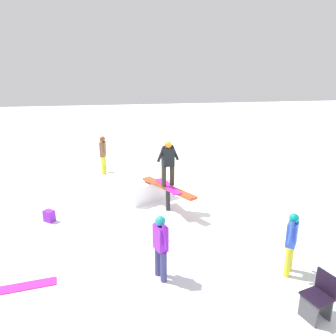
# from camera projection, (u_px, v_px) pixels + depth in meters

# --- Properties ---
(ground_plane) EXTENTS (60.00, 60.00, 0.00)m
(ground_plane) POSITION_uv_depth(u_px,v_px,m) (168.00, 210.00, 10.36)
(ground_plane) COLOR white
(rail_feature) EXTENTS (2.18, 1.39, 0.79)m
(rail_feature) POSITION_uv_depth(u_px,v_px,m) (168.00, 190.00, 10.16)
(rail_feature) COLOR black
(rail_feature) RESTS_ON ground
(snow_kicker_ramp) EXTENTS (2.30, 2.19, 0.65)m
(snow_kicker_ramp) POSITION_uv_depth(u_px,v_px,m) (138.00, 186.00, 11.50)
(snow_kicker_ramp) COLOR white
(snow_kicker_ramp) RESTS_ON ground
(main_rider_on_rail) EXTENTS (1.51, 0.73, 1.44)m
(main_rider_on_rail) POSITION_uv_depth(u_px,v_px,m) (168.00, 164.00, 9.91)
(main_rider_on_rail) COLOR #C91E9B
(main_rider_on_rail) RESTS_ON rail_feature
(bystander_purple) EXTENTS (0.62, 0.30, 1.46)m
(bystander_purple) POSITION_uv_depth(u_px,v_px,m) (161.00, 244.00, 6.81)
(bystander_purple) COLOR navy
(bystander_purple) RESTS_ON ground
(bystander_blue) EXTENTS (0.50, 0.43, 1.43)m
(bystander_blue) POSITION_uv_depth(u_px,v_px,m) (291.00, 240.00, 6.97)
(bystander_blue) COLOR gold
(bystander_blue) RESTS_ON ground
(bystander_brown) EXTENTS (0.73, 0.27, 1.59)m
(bystander_brown) POSITION_uv_depth(u_px,v_px,m) (103.00, 153.00, 13.70)
(bystander_brown) COLOR yellow
(bystander_brown) RESTS_ON ground
(loose_snowboard_magenta) EXTENTS (0.47, 1.45, 0.02)m
(loose_snowboard_magenta) POSITION_uv_depth(u_px,v_px,m) (20.00, 287.00, 6.73)
(loose_snowboard_magenta) COLOR #C62599
(loose_snowboard_magenta) RESTS_ON ground
(folding_chair) EXTENTS (0.54, 0.54, 0.88)m
(folding_chair) POSITION_uv_depth(u_px,v_px,m) (319.00, 298.00, 5.83)
(folding_chair) COLOR #3F3F44
(folding_chair) RESTS_ON ground
(backpack_on_snow) EXTENTS (0.36, 0.37, 0.34)m
(backpack_on_snow) POSITION_uv_depth(u_px,v_px,m) (49.00, 216.00, 9.56)
(backpack_on_snow) COLOR purple
(backpack_on_snow) RESTS_ON ground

